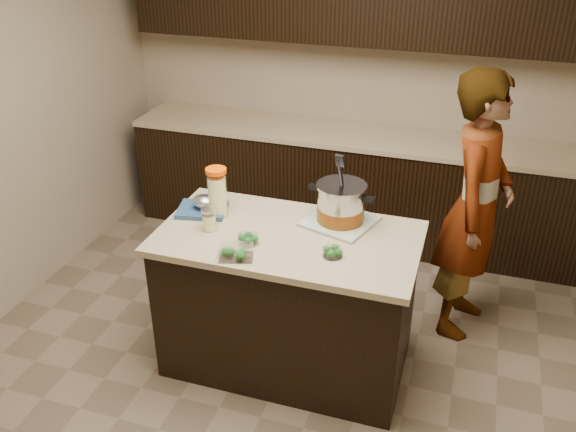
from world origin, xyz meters
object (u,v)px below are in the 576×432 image
lemonade_pitcher (217,194)px  person (476,208)px  island (288,301)px  stock_pot (341,205)px

lemonade_pitcher → person: bearing=23.5°
island → lemonade_pitcher: bearing=167.8°
person → lemonade_pitcher: bearing=124.8°
lemonade_pitcher → person: 1.58m
island → lemonade_pitcher: lemonade_pitcher is taller
island → lemonade_pitcher: (-0.46, 0.10, 0.58)m
island → person: (0.98, 0.73, 0.41)m
lemonade_pitcher → person: size_ratio=0.17×
stock_pot → person: (0.74, 0.50, -0.15)m
island → stock_pot: bearing=42.8°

